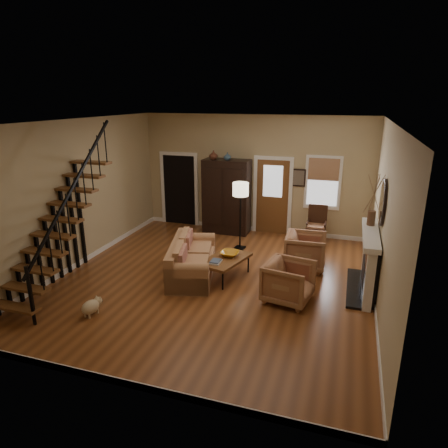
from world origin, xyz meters
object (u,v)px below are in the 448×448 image
(armoire, at_px, (227,197))
(armchair_left, at_px, (289,282))
(coffee_table, at_px, (225,268))
(armchair_right, at_px, (306,251))
(side_chair, at_px, (316,225))
(sofa, at_px, (192,259))
(floor_lamp, at_px, (240,216))

(armoire, distance_m, armchair_left, 4.33)
(coffee_table, height_order, armchair_right, armchair_right)
(side_chair, bearing_deg, sofa, -130.08)
(armoire, bearing_deg, armchair_left, -56.60)
(coffee_table, bearing_deg, floor_lamp, 95.30)
(armchair_left, distance_m, floor_lamp, 2.92)
(armoire, relative_size, side_chair, 2.06)
(armchair_left, xyz_separation_m, floor_lamp, (-1.62, 2.38, 0.47))
(coffee_table, xyz_separation_m, floor_lamp, (-0.16, 1.76, 0.64))
(armchair_right, bearing_deg, side_chair, -4.96)
(armchair_left, bearing_deg, sofa, 86.66)
(coffee_table, bearing_deg, armchair_left, -23.01)
(armchair_left, distance_m, armchair_right, 1.67)
(coffee_table, bearing_deg, side_chair, 58.95)
(coffee_table, relative_size, armchair_left, 1.35)
(armoire, height_order, coffee_table, armoire)
(side_chair, bearing_deg, coffee_table, -121.05)
(sofa, relative_size, side_chair, 1.99)
(sofa, relative_size, armchair_right, 2.26)
(armoire, bearing_deg, armchair_right, -37.60)
(floor_lamp, bearing_deg, armchair_left, -55.74)
(coffee_table, height_order, armchair_left, armchair_left)
(floor_lamp, bearing_deg, side_chair, 28.49)
(armoire, height_order, sofa, armoire)
(armoire, relative_size, coffee_table, 1.78)
(armoire, bearing_deg, coffee_table, -73.13)
(armchair_right, relative_size, side_chair, 0.88)
(floor_lamp, xyz_separation_m, side_chair, (1.82, 0.99, -0.36))
(sofa, xyz_separation_m, side_chair, (2.39, 2.84, 0.13))
(armoire, xyz_separation_m, armchair_right, (2.48, -1.91, -0.64))
(floor_lamp, distance_m, side_chair, 2.10)
(armoire, height_order, armchair_left, armoire)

